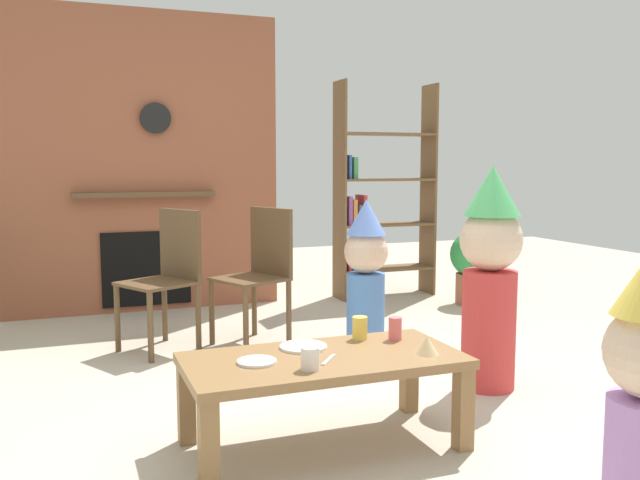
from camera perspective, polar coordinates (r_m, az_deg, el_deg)
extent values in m
plane|color=#BCB29E|center=(3.44, 0.03, -13.80)|extent=(12.00, 12.00, 0.00)
cube|color=#935138|center=(5.65, -14.80, 6.34)|extent=(2.20, 0.18, 2.40)
cube|color=black|center=(5.62, -14.44, -2.36)|extent=(0.70, 0.02, 0.60)
cube|color=brown|center=(5.52, -14.57, 3.75)|extent=(1.10, 0.10, 0.04)
cylinder|color=black|center=(5.55, -13.74, 9.99)|extent=(0.24, 0.04, 0.24)
cube|color=brown|center=(5.87, 1.67, 4.11)|extent=(0.02, 0.28, 1.90)
cube|color=brown|center=(6.26, 9.16, 4.18)|extent=(0.02, 0.28, 1.90)
cube|color=brown|center=(6.12, 5.46, -2.41)|extent=(0.86, 0.28, 0.02)
cube|color=brown|center=(6.07, 5.50, 1.33)|extent=(0.86, 0.28, 0.02)
cube|color=brown|center=(6.05, 5.55, 5.10)|extent=(0.86, 0.28, 0.02)
cube|color=brown|center=(6.05, 5.59, 8.89)|extent=(0.86, 0.28, 0.02)
cube|color=#B23333|center=(5.95, 2.23, -1.41)|extent=(0.03, 0.20, 0.23)
cube|color=#3359A5|center=(5.97, 2.66, -1.49)|extent=(0.04, 0.20, 0.21)
cube|color=#3F8C4C|center=(5.98, 3.05, -1.38)|extent=(0.02, 0.20, 0.23)
cube|color=gold|center=(6.00, 3.35, -1.57)|extent=(0.02, 0.20, 0.19)
cube|color=#8C4C99|center=(5.90, 2.27, 2.51)|extent=(0.03, 0.20, 0.25)
cube|color=#D87F3F|center=(5.92, 2.67, 2.39)|extent=(0.04, 0.20, 0.22)
cube|color=#4C4C51|center=(5.94, 3.08, 2.19)|extent=(0.02, 0.20, 0.18)
cube|color=#B23333|center=(5.96, 3.50, 2.59)|extent=(0.03, 0.20, 0.26)
cube|color=#3359A5|center=(5.89, 2.24, 6.19)|extent=(0.02, 0.20, 0.21)
cube|color=#3F8C4C|center=(5.91, 2.70, 6.10)|extent=(0.04, 0.20, 0.19)
cube|color=olive|center=(2.87, 0.28, -10.17)|extent=(1.16, 0.56, 0.04)
cube|color=olive|center=(2.58, -9.39, -16.86)|extent=(0.07, 0.07, 0.35)
cube|color=olive|center=(2.96, 12.02, -13.77)|extent=(0.07, 0.07, 0.35)
cube|color=olive|center=(3.01, -11.24, -13.38)|extent=(0.07, 0.07, 0.35)
cube|color=olive|center=(3.35, 7.53, -11.27)|extent=(0.07, 0.07, 0.35)
cylinder|color=#E5666B|center=(3.12, 6.37, -7.45)|extent=(0.06, 0.06, 0.11)
cylinder|color=silver|center=(2.67, -0.84, -9.98)|extent=(0.07, 0.07, 0.09)
cylinder|color=#F2CC4C|center=(3.12, 3.39, -7.43)|extent=(0.07, 0.07, 0.10)
cylinder|color=white|center=(2.98, -1.42, -9.01)|extent=(0.21, 0.21, 0.01)
cylinder|color=white|center=(2.78, -5.37, -10.20)|extent=(0.16, 0.16, 0.01)
cone|color=#EAC68C|center=(2.91, 9.05, -8.77)|extent=(0.10, 0.10, 0.08)
cube|color=silver|center=(2.80, 0.73, -10.08)|extent=(0.11, 0.13, 0.01)
cylinder|color=#D13838|center=(3.72, 14.06, -7.35)|extent=(0.28, 0.28, 0.63)
sphere|color=beige|center=(3.64, 14.27, 0.01)|extent=(0.33, 0.33, 0.33)
cone|color=#4CB766|center=(3.62, 14.38, 4.03)|extent=(0.29, 0.29, 0.26)
cylinder|color=#4C7FC6|center=(4.20, 3.87, -6.36)|extent=(0.23, 0.23, 0.52)
sphere|color=beige|center=(4.13, 3.91, -0.98)|extent=(0.27, 0.27, 0.27)
cone|color=#668CE5|center=(4.11, 3.93, 1.94)|extent=(0.24, 0.24, 0.22)
cube|color=brown|center=(4.39, -13.62, -3.57)|extent=(0.54, 0.54, 0.02)
cube|color=brown|center=(4.47, -11.75, -0.32)|extent=(0.21, 0.37, 0.45)
cylinder|color=brown|center=(4.49, -16.76, -6.38)|extent=(0.04, 0.04, 0.43)
cylinder|color=brown|center=(4.19, -14.14, -7.21)|extent=(0.04, 0.04, 0.43)
cylinder|color=brown|center=(4.68, -13.00, -5.74)|extent=(0.04, 0.04, 0.43)
cylinder|color=brown|center=(4.40, -10.25, -6.47)|extent=(0.04, 0.04, 0.43)
cube|color=brown|center=(4.45, -5.95, -3.30)|extent=(0.53, 0.53, 0.02)
cube|color=brown|center=(4.53, -4.16, -0.10)|extent=(0.19, 0.38, 0.45)
cylinder|color=brown|center=(4.53, -9.14, -6.08)|extent=(0.04, 0.04, 0.43)
cylinder|color=brown|center=(4.25, -6.29, -6.88)|extent=(0.04, 0.04, 0.43)
cylinder|color=brown|center=(4.74, -5.58, -5.46)|extent=(0.04, 0.04, 0.43)
cylinder|color=brown|center=(4.47, -2.65, -6.16)|extent=(0.04, 0.04, 0.43)
cylinder|color=#9E5B42|center=(5.90, 12.78, -4.04)|extent=(0.29, 0.29, 0.26)
sphere|color=#2D8F43|center=(5.86, 12.85, -1.16)|extent=(0.39, 0.39, 0.39)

